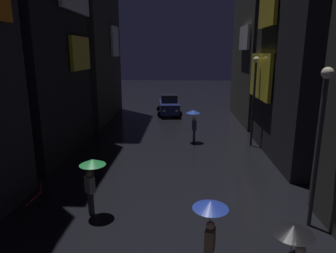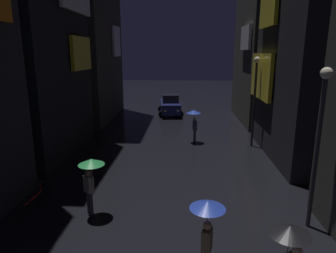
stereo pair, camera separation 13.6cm
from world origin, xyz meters
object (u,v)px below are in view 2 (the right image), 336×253
at_px(streetlamp_right_near, 319,131).
at_px(pedestrian_foreground_right_blue, 207,219).
at_px(streetlamp_right_far, 255,91).
at_px(car_distant, 170,105).
at_px(pedestrian_midstreet_left_green, 91,171).
at_px(pedestrian_far_right_blue, 194,117).
at_px(bicycle_parked_at_storefront, 34,202).
at_px(pedestrian_near_crossing_black, 291,245).

bearing_deg(streetlamp_right_near, pedestrian_foreground_right_blue, -144.46).
height_order(streetlamp_right_near, streetlamp_right_far, streetlamp_right_far).
bearing_deg(car_distant, streetlamp_right_near, -73.14).
bearing_deg(pedestrian_midstreet_left_green, car_distant, 84.11).
bearing_deg(streetlamp_right_near, pedestrian_far_right_blue, 110.77).
height_order(pedestrian_midstreet_left_green, streetlamp_right_far, streetlamp_right_far).
bearing_deg(pedestrian_foreground_right_blue, streetlamp_right_near, 35.54).
bearing_deg(pedestrian_far_right_blue, streetlamp_right_near, -69.23).
bearing_deg(bicycle_parked_at_storefront, pedestrian_far_right_blue, 56.43).
xyz_separation_m(bicycle_parked_at_storefront, streetlamp_right_far, (9.60, 8.54, 3.02)).
distance_m(pedestrian_midstreet_left_green, streetlamp_right_near, 7.58).
bearing_deg(streetlamp_right_near, pedestrian_near_crossing_black, -118.03).
relative_size(pedestrian_far_right_blue, streetlamp_right_far, 0.39).
height_order(pedestrian_far_right_blue, pedestrian_foreground_right_blue, same).
bearing_deg(car_distant, pedestrian_foreground_right_blue, -84.61).
distance_m(pedestrian_far_right_blue, streetlamp_right_near, 10.22).
height_order(pedestrian_far_right_blue, streetlamp_right_near, streetlamp_right_near).
relative_size(pedestrian_far_right_blue, pedestrian_foreground_right_blue, 1.00).
xyz_separation_m(pedestrian_midstreet_left_green, bicycle_parked_at_storefront, (-2.20, 0.07, -1.28)).
bearing_deg(pedestrian_near_crossing_black, pedestrian_far_right_blue, 97.54).
xyz_separation_m(pedestrian_midstreet_left_green, car_distant, (1.85, 17.98, -0.74)).
distance_m(streetlamp_right_near, streetlamp_right_far, 8.90).
height_order(pedestrian_midstreet_left_green, pedestrian_far_right_blue, same).
xyz_separation_m(pedestrian_near_crossing_black, streetlamp_right_near, (1.87, 3.50, 1.63)).
bearing_deg(car_distant, streetlamp_right_far, -59.43).
bearing_deg(streetlamp_right_far, car_distant, 120.57).
bearing_deg(pedestrian_midstreet_left_green, pedestrian_far_right_blue, 67.35).
xyz_separation_m(pedestrian_far_right_blue, streetlamp_right_near, (3.58, -9.44, 1.63)).
relative_size(pedestrian_foreground_right_blue, bicycle_parked_at_storefront, 1.16).
relative_size(car_distant, streetlamp_right_far, 0.79).
relative_size(pedestrian_near_crossing_black, bicycle_parked_at_storefront, 1.16).
relative_size(pedestrian_midstreet_left_green, car_distant, 0.49).
height_order(pedestrian_foreground_right_blue, streetlamp_right_far, streetlamp_right_far).
bearing_deg(pedestrian_foreground_right_blue, pedestrian_far_right_blue, 90.02).
bearing_deg(pedestrian_midstreet_left_green, streetlamp_right_near, -2.27).
bearing_deg(pedestrian_near_crossing_black, streetlamp_right_near, 61.97).
relative_size(pedestrian_near_crossing_black, car_distant, 0.49).
bearing_deg(pedestrian_near_crossing_black, pedestrian_foreground_right_blue, 150.93).
height_order(bicycle_parked_at_storefront, car_distant, car_distant).
relative_size(car_distant, streetlamp_right_near, 0.82).
bearing_deg(pedestrian_far_right_blue, car_distant, 102.51).
relative_size(pedestrian_midstreet_left_green, bicycle_parked_at_storefront, 1.16).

